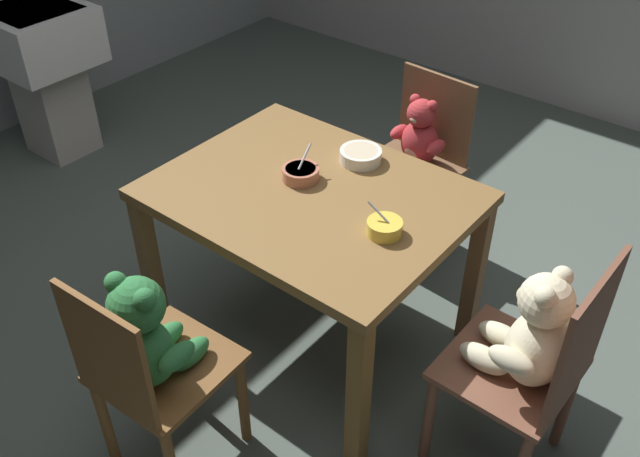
{
  "coord_description": "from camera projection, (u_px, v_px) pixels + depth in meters",
  "views": [
    {
      "loc": [
        1.29,
        -1.57,
        2.1
      ],
      "look_at": [
        0.0,
        0.05,
        0.51
      ],
      "focal_mm": 39.14,
      "sensor_mm": 36.0,
      "label": 1
    }
  ],
  "objects": [
    {
      "name": "teddy_chair_far_center",
      "position": [
        417.0,
        150.0,
        3.07
      ],
      "size": [
        0.42,
        0.39,
        0.82
      ],
      "rotation": [
        0.0,
        0.0,
        -1.63
      ],
      "color": "brown",
      "rests_on": "ground_plane"
    },
    {
      "name": "porridge_bowl_terracotta_center",
      "position": [
        301.0,
        173.0,
        2.5
      ],
      "size": [
        0.13,
        0.14,
        0.11
      ],
      "color": "#B66D53",
      "rests_on": "dining_table"
    },
    {
      "name": "sink_basin",
      "position": [
        43.0,
        60.0,
        3.72
      ],
      "size": [
        0.54,
        0.49,
        0.83
      ],
      "color": "#B7B2A8",
      "rests_on": "ground_plane"
    },
    {
      "name": "porridge_bowl_yellow_near_right",
      "position": [
        385.0,
        227.0,
        2.25
      ],
      "size": [
        0.13,
        0.12,
        0.11
      ],
      "color": "yellow",
      "rests_on": "dining_table"
    },
    {
      "name": "teddy_chair_near_front",
      "position": [
        148.0,
        349.0,
        2.07
      ],
      "size": [
        0.39,
        0.41,
        0.84
      ],
      "rotation": [
        0.0,
        0.0,
        1.62
      ],
      "color": "brown",
      "rests_on": "ground_plane"
    },
    {
      "name": "teddy_chair_near_right",
      "position": [
        532.0,
        346.0,
        2.07
      ],
      "size": [
        0.39,
        0.41,
        0.9
      ],
      "rotation": [
        0.0,
        0.0,
        3.13
      ],
      "color": "brown",
      "rests_on": "ground_plane"
    },
    {
      "name": "dining_table",
      "position": [
        311.0,
        212.0,
        2.51
      ],
      "size": [
        1.08,
        0.84,
        0.71
      ],
      "color": "brown",
      "rests_on": "ground_plane"
    },
    {
      "name": "ground_plane",
      "position": [
        313.0,
        335.0,
        2.9
      ],
      "size": [
        5.2,
        5.2,
        0.04
      ],
      "color": "#4E5A52"
    },
    {
      "name": "porridge_bowl_white_far_center",
      "position": [
        361.0,
        156.0,
        2.6
      ],
      "size": [
        0.16,
        0.16,
        0.05
      ],
      "color": "white",
      "rests_on": "dining_table"
    }
  ]
}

